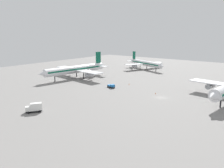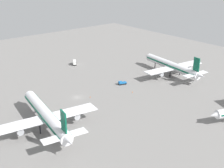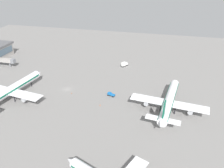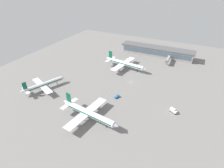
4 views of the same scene
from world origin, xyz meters
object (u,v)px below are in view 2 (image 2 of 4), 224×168
(safety_cone_near_gate, at_px, (90,97))
(safety_cone_mid_apron, at_px, (132,92))
(airplane_at_gate, at_px, (46,115))
(catering_truck, at_px, (75,62))
(airplane_taxiing, at_px, (172,66))
(pushback_tractor, at_px, (122,83))

(safety_cone_near_gate, distance_m, safety_cone_mid_apron, 22.22)
(airplane_at_gate, height_order, catering_truck, airplane_at_gate)
(airplane_taxiing, height_order, safety_cone_near_gate, airplane_taxiing)
(airplane_taxiing, xyz_separation_m, catering_truck, (-52.95, -34.30, -3.86))
(airplane_at_gate, height_order, airplane_taxiing, airplane_at_gate)
(airplane_at_gate, xyz_separation_m, safety_cone_mid_apron, (-4.34, 51.12, -5.41))
(airplane_taxiing, xyz_separation_m, safety_cone_mid_apron, (4.70, -36.34, -5.25))
(airplane_taxiing, relative_size, safety_cone_mid_apron, 83.61)
(airplane_at_gate, relative_size, pushback_tractor, 10.81)
(airplane_taxiing, distance_m, pushback_tractor, 34.21)
(airplane_at_gate, bearing_deg, safety_cone_near_gate, -58.45)
(airplane_taxiing, height_order, catering_truck, airplane_taxiing)
(pushback_tractor, relative_size, safety_cone_near_gate, 7.95)
(airplane_taxiing, xyz_separation_m, pushback_tractor, (-7.01, -33.17, -4.58))
(airplane_at_gate, height_order, pushback_tractor, airplane_at_gate)
(airplane_at_gate, distance_m, safety_cone_mid_apron, 51.59)
(safety_cone_near_gate, bearing_deg, airplane_at_gate, -66.93)
(catering_truck, distance_m, safety_cone_mid_apron, 57.70)
(airplane_taxiing, xyz_separation_m, safety_cone_near_gate, (-4.04, -56.77, -5.25))
(pushback_tractor, height_order, catering_truck, catering_truck)
(pushback_tractor, bearing_deg, safety_cone_near_gate, 24.72)
(airplane_at_gate, xyz_separation_m, safety_cone_near_gate, (-13.07, 30.69, -5.41))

